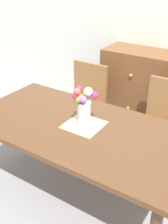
{
  "coord_description": "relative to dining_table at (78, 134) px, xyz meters",
  "views": [
    {
      "loc": [
        1.05,
        -1.51,
        1.83
      ],
      "look_at": [
        0.05,
        0.02,
        0.84
      ],
      "focal_mm": 43.61,
      "sensor_mm": 36.0,
      "label": 1
    }
  ],
  "objects": [
    {
      "name": "ground_plane",
      "position": [
        0.0,
        0.0,
        -0.64
      ],
      "size": [
        12.0,
        12.0,
        0.0
      ],
      "primitive_type": "plane",
      "color": "#939399"
    },
    {
      "name": "back_wall",
      "position": [
        0.0,
        1.6,
        0.76
      ],
      "size": [
        7.0,
        0.1,
        2.8
      ],
      "primitive_type": "cube",
      "color": "silver",
      "rests_on": "ground_plane"
    },
    {
      "name": "dining_table",
      "position": [
        0.0,
        0.0,
        0.0
      ],
      "size": [
        1.78,
        0.93,
        0.72
      ],
      "color": "brown",
      "rests_on": "ground_plane"
    },
    {
      "name": "chair_left",
      "position": [
        -0.45,
        0.81,
        -0.12
      ],
      "size": [
        0.42,
        0.42,
        0.9
      ],
      "rotation": [
        0.0,
        0.0,
        3.14
      ],
      "color": "olive",
      "rests_on": "ground_plane"
    },
    {
      "name": "chair_right",
      "position": [
        0.45,
        0.81,
        -0.12
      ],
      "size": [
        0.42,
        0.42,
        0.9
      ],
      "rotation": [
        0.0,
        0.0,
        3.14
      ],
      "color": "olive",
      "rests_on": "ground_plane"
    },
    {
      "name": "dresser",
      "position": [
        0.26,
        1.33,
        -0.14
      ],
      "size": [
        1.4,
        0.47,
        1.0
      ],
      "color": "brown",
      "rests_on": "ground_plane"
    },
    {
      "name": "placemat",
      "position": [
        0.05,
        0.02,
        0.08
      ],
      "size": [
        0.29,
        0.29,
        0.01
      ],
      "primitive_type": "cube",
      "color": "#CCB789",
      "rests_on": "dining_table"
    },
    {
      "name": "flower_vase",
      "position": [
        0.04,
        0.02,
        0.25
      ],
      "size": [
        0.16,
        0.19,
        0.32
      ],
      "color": "silver",
      "rests_on": "placemat"
    }
  ]
}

